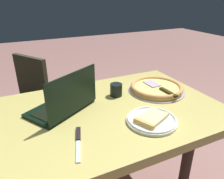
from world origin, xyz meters
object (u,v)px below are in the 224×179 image
(dining_table, at_px, (113,121))
(table_knife, at_px, (78,140))
(drink_cup, at_px, (116,90))
(pizza_plate, at_px, (152,120))
(chair_near, at_px, (25,102))
(pizza_tray, at_px, (156,88))
(laptop, at_px, (65,102))

(dining_table, xyz_separation_m, table_knife, (0.26, 0.19, 0.09))
(dining_table, xyz_separation_m, drink_cup, (-0.09, -0.13, 0.12))
(pizza_plate, bearing_deg, dining_table, -61.99)
(dining_table, xyz_separation_m, chair_near, (0.42, -0.82, -0.18))
(dining_table, xyz_separation_m, pizza_tray, (-0.35, -0.08, 0.10))
(dining_table, xyz_separation_m, laptop, (0.24, -0.08, 0.13))
(pizza_tray, bearing_deg, table_knife, 24.43)
(drink_cup, bearing_deg, laptop, 8.99)
(dining_table, relative_size, table_knife, 5.38)
(drink_cup, bearing_deg, chair_near, -53.63)
(pizza_tray, bearing_deg, pizza_plate, 50.46)
(table_knife, bearing_deg, drink_cup, -136.40)
(laptop, height_order, pizza_tray, laptop)
(laptop, distance_m, pizza_tray, 0.59)
(table_knife, bearing_deg, pizza_plate, 177.79)
(pizza_tray, xyz_separation_m, chair_near, (0.77, -0.74, -0.28))
(pizza_plate, xyz_separation_m, chair_near, (0.53, -1.03, -0.28))
(pizza_tray, xyz_separation_m, table_knife, (0.60, 0.27, -0.02))
(dining_table, height_order, drink_cup, drink_cup)
(pizza_plate, bearing_deg, laptop, -39.19)
(laptop, bearing_deg, table_knife, 87.06)
(laptop, xyz_separation_m, drink_cup, (-0.33, -0.05, -0.01))
(pizza_plate, height_order, pizza_tray, pizza_tray)
(table_knife, bearing_deg, dining_table, -142.80)
(drink_cup, relative_size, chair_near, 0.09)
(laptop, relative_size, pizza_plate, 1.62)
(pizza_tray, relative_size, chair_near, 0.41)
(dining_table, height_order, chair_near, chair_near)
(laptop, xyz_separation_m, table_knife, (0.01, 0.27, -0.05))
(dining_table, distance_m, chair_near, 0.94)
(dining_table, relative_size, chair_near, 1.36)
(drink_cup, bearing_deg, dining_table, 56.84)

